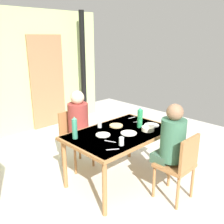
{
  "coord_description": "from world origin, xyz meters",
  "views": [
    {
      "loc": [
        -1.89,
        -2.15,
        1.97
      ],
      "look_at": [
        0.36,
        0.15,
        0.98
      ],
      "focal_mm": 39.85,
      "sensor_mm": 36.0,
      "label": 1
    }
  ],
  "objects": [
    {
      "name": "ground_plane",
      "position": [
        0.0,
        0.0,
        0.0
      ],
      "size": [
        7.18,
        7.18,
        0.0
      ],
      "primitive_type": "plane",
      "color": "silver"
    },
    {
      "name": "serving_bowl_center",
      "position": [
        0.67,
        -0.23,
        0.76
      ],
      "size": [
        0.17,
        0.17,
        0.05
      ],
      "primitive_type": "cylinder",
      "color": "#F3E7CE",
      "rests_on": "dining_table"
    },
    {
      "name": "person_near_diner",
      "position": [
        0.56,
        -0.67,
        0.78
      ],
      "size": [
        0.3,
        0.37,
        0.77
      ],
      "color": "#3D614D",
      "rests_on": "ground_plane"
    },
    {
      "name": "dining_table",
      "position": [
        0.36,
        0.0,
        0.66
      ],
      "size": [
        1.42,
        0.92,
        0.73
      ],
      "color": "#A16B3E",
      "rests_on": "ground_plane"
    },
    {
      "name": "water_bottle_green_far",
      "position": [
        0.69,
        -0.07,
        0.87
      ],
      "size": [
        0.07,
        0.07,
        0.29
      ],
      "color": "#24824C",
      "rests_on": "dining_table"
    },
    {
      "name": "dinner_plate_far_center",
      "position": [
        0.87,
        -0.14,
        0.74
      ],
      "size": [
        0.21,
        0.21,
        0.01
      ],
      "primitive_type": "cylinder",
      "color": "silver",
      "rests_on": "dining_table"
    },
    {
      "name": "door_wooden",
      "position": [
        0.86,
        2.68,
        1.0
      ],
      "size": [
        0.8,
        0.05,
        2.0
      ],
      "primitive_type": "cube",
      "color": "#9B6C48",
      "rests_on": "ground_plane"
    },
    {
      "name": "cutlery_fork_near",
      "position": [
        0.05,
        -0.13,
        0.73
      ],
      "size": [
        0.07,
        0.15,
        0.0
      ],
      "primitive_type": "cube",
      "rotation": [
        0.0,
        0.0,
        5.09
      ],
      "color": "silver",
      "rests_on": "dining_table"
    },
    {
      "name": "water_bottle_green_near",
      "position": [
        -0.2,
        0.25,
        0.87
      ],
      "size": [
        0.07,
        0.07,
        0.29
      ],
      "color": "#37886B",
      "rests_on": "dining_table"
    },
    {
      "name": "dinner_plate_near_left",
      "position": [
        0.12,
        0.08,
        0.74
      ],
      "size": [
        0.19,
        0.19,
        0.01
      ],
      "primitive_type": "cylinder",
      "color": "white",
      "rests_on": "dining_table"
    },
    {
      "name": "drinking_glass_by_near_diner",
      "position": [
        0.07,
        -0.3,
        0.78
      ],
      "size": [
        0.06,
        0.06,
        0.1
      ],
      "primitive_type": "cylinder",
      "color": "silver",
      "rests_on": "dining_table"
    },
    {
      "name": "cutlery_knife_near",
      "position": [
        -0.09,
        -0.31,
        0.73
      ],
      "size": [
        0.13,
        0.1,
        0.0
      ],
      "primitive_type": "cube",
      "rotation": [
        0.0,
        0.0,
        5.71
      ],
      "color": "silver",
      "rests_on": "dining_table"
    },
    {
      "name": "cutlery_knife_far",
      "position": [
        0.93,
        0.29,
        0.73
      ],
      "size": [
        0.15,
        0.03,
        0.0
      ],
      "primitive_type": "cube",
      "rotation": [
        0.0,
        0.0,
        3.05
      ],
      "color": "silver",
      "rests_on": "dining_table"
    },
    {
      "name": "drinking_glass_by_far_diner",
      "position": [
        0.28,
        0.32,
        0.78
      ],
      "size": [
        0.06,
        0.06,
        0.09
      ],
      "primitive_type": "cylinder",
      "color": "silver",
      "rests_on": "dining_table"
    },
    {
      "name": "dinner_plate_near_right",
      "position": [
        0.41,
        -0.12,
        0.74
      ],
      "size": [
        0.21,
        0.21,
        0.01
      ],
      "primitive_type": "cylinder",
      "color": "white",
      "rests_on": "dining_table"
    },
    {
      "name": "cutlery_fork_far",
      "position": [
        0.85,
        0.1,
        0.73
      ],
      "size": [
        0.14,
        0.08,
        0.0
      ],
      "primitive_type": "cube",
      "rotation": [
        0.0,
        0.0,
        2.72
      ],
      "color": "silver",
      "rests_on": "dining_table"
    },
    {
      "name": "chair_far_diner",
      "position": [
        0.19,
        0.81,
        0.5
      ],
      "size": [
        0.4,
        0.4,
        0.87
      ],
      "rotation": [
        0.0,
        0.0,
        3.14
      ],
      "color": "#A16B3E",
      "rests_on": "ground_plane"
    },
    {
      "name": "wall_back",
      "position": [
        0.0,
        2.76,
        1.25
      ],
      "size": [
        4.47,
        0.1,
        2.5
      ],
      "primitive_type": "cube",
      "color": "#B1C57E",
      "rests_on": "ground_plane"
    },
    {
      "name": "chair_near_diner",
      "position": [
        0.56,
        -0.81,
        0.5
      ],
      "size": [
        0.4,
        0.4,
        0.87
      ],
      "color": "#A16B3E",
      "rests_on": "ground_plane"
    },
    {
      "name": "stove_pipe_column",
      "position": [
        1.64,
        2.41,
        1.25
      ],
      "size": [
        0.12,
        0.12,
        2.5
      ],
      "primitive_type": "cylinder",
      "color": "black",
      "rests_on": "ground_plane"
    },
    {
      "name": "person_far_diner",
      "position": [
        0.19,
        0.68,
        0.78
      ],
      "size": [
        0.3,
        0.37,
        0.77
      ],
      "rotation": [
        0.0,
        0.0,
        3.14
      ],
      "color": "maroon",
      "rests_on": "ground_plane"
    },
    {
      "name": "bread_plate_sliced",
      "position": [
        0.48,
        0.19,
        0.74
      ],
      "size": [
        0.19,
        0.19,
        0.02
      ],
      "primitive_type": "cylinder",
      "color": "#DBB77A",
      "rests_on": "dining_table"
    }
  ]
}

